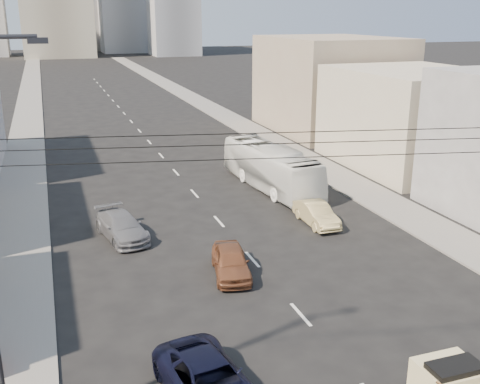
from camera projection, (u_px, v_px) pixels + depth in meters
sidewalk_left at (29, 108)px, 76.26m from camera, size 3.50×180.00×0.12m
sidewalk_right at (196, 100)px, 83.58m from camera, size 3.50×180.00×0.12m
lane_dashes at (135, 126)px, 64.63m from camera, size 0.15×104.00×0.01m
navy_pickup at (210, 383)px, 18.47m from camera, size 3.20×5.58×1.47m
city_bus at (271, 167)px, 41.15m from camera, size 3.69×11.63×3.19m
sedan_brown at (231, 262)px, 27.56m from camera, size 2.47×4.45×1.43m
sedan_tan at (316, 214)px, 34.24m from camera, size 1.46×4.11×1.35m
sedan_grey at (122, 226)px, 32.11m from camera, size 2.94×5.23×1.43m
overhead_wires at (411, 141)px, 15.53m from camera, size 23.01×5.02×0.72m
bldg_right_mid at (413, 118)px, 46.98m from camera, size 11.00×14.00×8.00m
bldg_right_far at (329, 84)px, 61.24m from camera, size 12.00×16.00×10.00m
midrise_east at (173, 8)px, 170.59m from camera, size 14.00×14.00×28.00m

